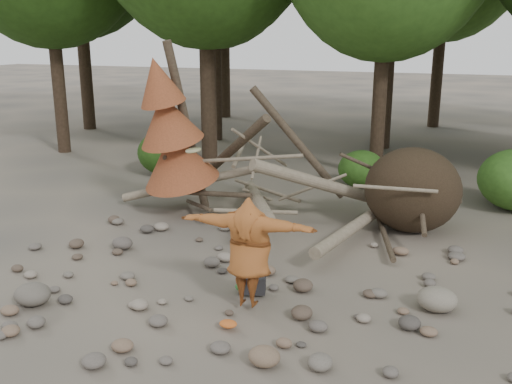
% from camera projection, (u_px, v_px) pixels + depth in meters
% --- Properties ---
extents(ground, '(120.00, 120.00, 0.00)m').
position_uv_depth(ground, '(237.00, 288.00, 10.39)').
color(ground, '#514C44').
rests_on(ground, ground).
extents(deadfall_pile, '(8.55, 5.24, 3.30)m').
position_uv_depth(deadfall_pile, '(386.00, 190.00, 13.27)').
color(deadfall_pile, '#332619').
rests_on(deadfall_pile, ground).
extents(dead_conifer, '(2.06, 2.16, 4.35)m').
position_uv_depth(dead_conifer, '(171.00, 133.00, 13.92)').
color(dead_conifer, '#4C3F30').
rests_on(dead_conifer, ground).
extents(bush_left, '(1.80, 1.80, 1.44)m').
position_uv_depth(bush_left, '(165.00, 152.00, 18.55)').
color(bush_left, '#244A13').
rests_on(bush_left, ground).
extents(bush_mid, '(1.40, 1.40, 1.12)m').
position_uv_depth(bush_mid, '(362.00, 169.00, 17.00)').
color(bush_mid, '#305E1B').
rests_on(bush_mid, ground).
extents(frisbee_thrower, '(2.47, 0.87, 2.53)m').
position_uv_depth(frisbee_thrower, '(249.00, 252.00, 9.34)').
color(frisbee_thrower, '#975022').
rests_on(frisbee_thrower, ground).
extents(backpack, '(0.53, 0.43, 0.31)m').
position_uv_depth(backpack, '(252.00, 287.00, 10.07)').
color(backpack, black).
rests_on(backpack, ground).
extents(cloth_green, '(0.39, 0.33, 0.15)m').
position_uv_depth(cloth_green, '(246.00, 290.00, 10.14)').
color(cloth_green, '#28652B').
rests_on(cloth_green, ground).
extents(cloth_orange, '(0.29, 0.23, 0.10)m').
position_uv_depth(cloth_orange, '(228.00, 327.00, 8.91)').
color(cloth_orange, '#C15921').
rests_on(cloth_orange, ground).
extents(boulder_front_left, '(0.63, 0.57, 0.38)m').
position_uv_depth(boulder_front_left, '(33.00, 294.00, 9.70)').
color(boulder_front_left, '#635D53').
rests_on(boulder_front_left, ground).
extents(boulder_front_right, '(0.46, 0.41, 0.27)m').
position_uv_depth(boulder_front_right, '(264.00, 356.00, 7.93)').
color(boulder_front_right, '#77604A').
rests_on(boulder_front_right, ground).
extents(boulder_mid_right, '(0.67, 0.60, 0.40)m').
position_uv_depth(boulder_mid_right, '(437.00, 299.00, 9.50)').
color(boulder_mid_right, gray).
rests_on(boulder_mid_right, ground).
extents(boulder_mid_left, '(0.45, 0.40, 0.27)m').
position_uv_depth(boulder_mid_left, '(122.00, 243.00, 12.20)').
color(boulder_mid_left, '#59514B').
rests_on(boulder_mid_left, ground).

